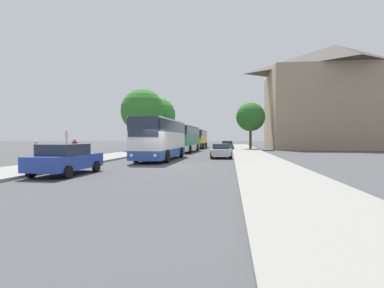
% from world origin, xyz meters
% --- Properties ---
extents(ground_plane, '(300.00, 300.00, 0.00)m').
position_xyz_m(ground_plane, '(0.00, 0.00, 0.00)').
color(ground_plane, '#424244').
rests_on(ground_plane, ground).
extents(sidewalk_left, '(4.00, 120.00, 0.15)m').
position_xyz_m(sidewalk_left, '(-7.00, 0.00, 0.07)').
color(sidewalk_left, gray).
rests_on(sidewalk_left, ground_plane).
extents(sidewalk_right, '(4.00, 120.00, 0.15)m').
position_xyz_m(sidewalk_right, '(7.00, 0.00, 0.07)').
color(sidewalk_right, gray).
rests_on(sidewalk_right, ground_plane).
extents(building_right_background, '(21.89, 15.17, 17.79)m').
position_xyz_m(building_right_background, '(22.39, 33.51, 8.90)').
color(building_right_background, gray).
rests_on(building_right_background, ground_plane).
extents(bus_front, '(2.83, 10.40, 3.45)m').
position_xyz_m(bus_front, '(-1.27, 4.85, 1.84)').
color(bus_front, '#2D519E').
rests_on(bus_front, ground_plane).
extents(bus_middle, '(3.16, 10.80, 3.42)m').
position_xyz_m(bus_middle, '(-1.44, 19.08, 1.83)').
color(bus_middle, silver).
rests_on(bus_middle, ground_plane).
extents(bus_rear, '(2.81, 10.77, 3.30)m').
position_xyz_m(bus_rear, '(-1.21, 33.89, 1.76)').
color(bus_rear, '#2D2D2D').
rests_on(bus_rear, ground_plane).
extents(parked_car_left_curb, '(2.26, 4.50, 1.59)m').
position_xyz_m(parked_car_left_curb, '(-3.76, -6.08, 0.82)').
color(parked_car_left_curb, '#233D9E').
rests_on(parked_car_left_curb, ground_plane).
extents(parked_car_right_near, '(2.10, 4.07, 1.34)m').
position_xyz_m(parked_car_right_near, '(3.80, 7.76, 0.71)').
color(parked_car_right_near, '#B7B7BC').
rests_on(parked_car_right_near, ground_plane).
extents(parked_car_right_far, '(2.10, 4.16, 1.41)m').
position_xyz_m(parked_car_right_far, '(4.19, 27.63, 0.74)').
color(parked_car_right_far, '#236B38').
rests_on(parked_car_right_far, ground_plane).
extents(bus_stop_sign, '(0.08, 0.45, 2.27)m').
position_xyz_m(bus_stop_sign, '(-7.16, -0.11, 1.57)').
color(bus_stop_sign, gray).
rests_on(bus_stop_sign, sidewalk_left).
extents(pedestrian_waiting_near, '(0.36, 0.36, 1.74)m').
position_xyz_m(pedestrian_waiting_near, '(-5.73, -1.58, 1.03)').
color(pedestrian_waiting_near, '#23232D').
rests_on(pedestrian_waiting_near, sidewalk_left).
extents(pedestrian_waiting_far, '(0.36, 0.36, 1.60)m').
position_xyz_m(pedestrian_waiting_far, '(-7.42, -3.17, 0.95)').
color(pedestrian_waiting_far, '#23232D').
rests_on(pedestrian_waiting_far, sidewalk_left).
extents(tree_left_near, '(6.08, 6.08, 8.59)m').
position_xyz_m(tree_left_near, '(-7.48, 20.10, 5.69)').
color(tree_left_near, '#47331E').
rests_on(tree_left_near, sidewalk_left).
extents(tree_left_far, '(5.75, 5.75, 8.17)m').
position_xyz_m(tree_left_far, '(-6.70, 25.27, 5.44)').
color(tree_left_far, '#47331E').
rests_on(tree_left_far, sidewalk_left).
extents(tree_right_near, '(4.60, 4.60, 7.41)m').
position_xyz_m(tree_right_near, '(7.89, 28.08, 5.24)').
color(tree_right_near, '#47331E').
rests_on(tree_right_near, sidewalk_right).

